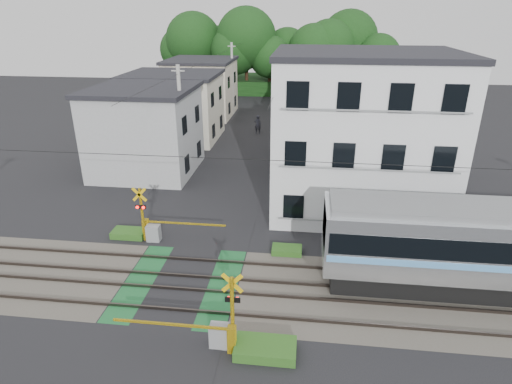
# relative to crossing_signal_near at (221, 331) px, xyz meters

# --- Properties ---
(ground) EXTENTS (120.00, 120.00, 0.00)m
(ground) POSITION_rel_crossing_signal_near_xyz_m (-2.59, 3.65, -0.71)
(ground) COLOR black
(track_bed) EXTENTS (120.00, 120.00, 0.14)m
(track_bed) POSITION_rel_crossing_signal_near_xyz_m (-2.59, 3.65, -0.67)
(track_bed) COLOR #47423A
(track_bed) RESTS_ON ground
(crossing_signal_near) EXTENTS (4.74, 0.65, 3.09)m
(crossing_signal_near) POSITION_rel_crossing_signal_near_xyz_m (0.00, 0.00, 0.00)
(crossing_signal_near) COLOR #EAB60C
(crossing_signal_near) RESTS_ON ground
(crossing_signal_far) EXTENTS (4.74, 0.65, 3.09)m
(crossing_signal_far) POSITION_rel_crossing_signal_near_xyz_m (-5.17, 7.31, 0.00)
(crossing_signal_far) COLOR #EAB60C
(crossing_signal_far) RESTS_ON ground
(apartment_block) EXTENTS (10.20, 8.36, 9.30)m
(apartment_block) POSITION_rel_crossing_signal_near_xyz_m (5.91, 13.15, 3.94)
(apartment_block) COLOR white
(apartment_block) RESTS_ON ground
(houses_row) EXTENTS (22.07, 31.35, 6.80)m
(houses_row) POSITION_rel_crossing_signal_near_xyz_m (-2.33, 29.57, 2.53)
(houses_row) COLOR #A2A4A7
(houses_row) RESTS_ON ground
(tree_hill) EXTENTS (40.00, 12.72, 11.91)m
(tree_hill) POSITION_rel_crossing_signal_near_xyz_m (-2.72, 51.63, 4.97)
(tree_hill) COLOR #163A13
(tree_hill) RESTS_ON ground
(catenary) EXTENTS (60.00, 5.04, 7.00)m
(catenary) POSITION_rel_crossing_signal_near_xyz_m (3.41, 3.69, 2.98)
(catenary) COLOR #2D2D33
(catenary) RESTS_ON ground
(utility_poles) EXTENTS (7.90, 42.00, 8.00)m
(utility_poles) POSITION_rel_crossing_signal_near_xyz_m (-3.64, 26.66, 3.37)
(utility_poles) COLOR #A5A5A0
(utility_poles) RESTS_ON ground
(pedestrian) EXTENTS (0.71, 0.51, 1.84)m
(pedestrian) POSITION_rel_crossing_signal_near_xyz_m (-2.06, 29.22, 0.21)
(pedestrian) COLOR #2C2C37
(pedestrian) RESTS_ON ground
(weed_patches) EXTENTS (10.25, 8.80, 0.40)m
(weed_patches) POSITION_rel_crossing_signal_near_xyz_m (-0.83, 3.56, -0.53)
(weed_patches) COLOR #2D5E1E
(weed_patches) RESTS_ON ground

